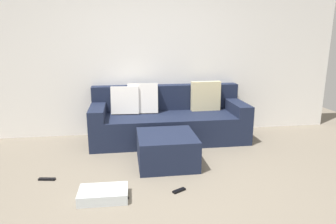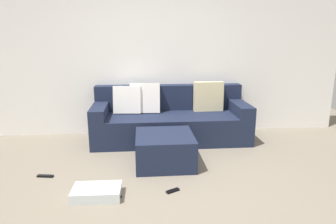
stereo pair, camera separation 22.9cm
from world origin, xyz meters
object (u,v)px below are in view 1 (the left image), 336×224
at_px(storage_bin, 103,194).
at_px(remote_by_storage_bin, 119,200).
at_px(remote_near_ottoman, 179,191).
at_px(ottoman, 167,149).
at_px(remote_under_side_table, 47,179).
at_px(couch_sectional, 168,119).

xyz_separation_m(storage_bin, remote_by_storage_bin, (0.15, -0.07, -0.04)).
bearing_deg(remote_near_ottoman, ottoman, 63.57).
bearing_deg(remote_under_side_table, ottoman, 20.42).
xyz_separation_m(couch_sectional, ottoman, (-0.16, -0.97, -0.12)).
bearing_deg(couch_sectional, storage_bin, -117.33).
relative_size(couch_sectional, remote_under_side_table, 12.66).
distance_m(remote_near_ottoman, remote_by_storage_bin, 0.63).
bearing_deg(couch_sectional, remote_by_storage_bin, -112.44).
relative_size(remote_near_ottoman, remote_by_storage_bin, 0.75).
xyz_separation_m(couch_sectional, remote_under_side_table, (-1.57, -1.24, -0.31)).
relative_size(couch_sectional, ottoman, 3.16).
height_order(storage_bin, remote_near_ottoman, storage_bin).
bearing_deg(remote_under_side_table, remote_near_ottoman, -8.68).
relative_size(couch_sectional, remote_near_ottoman, 16.01).
distance_m(ottoman, remote_under_side_table, 1.45).
distance_m(couch_sectional, ottoman, 0.99).
bearing_deg(remote_near_ottoman, couch_sectional, 57.19).
bearing_deg(remote_under_side_table, storage_bin, -28.24).
xyz_separation_m(remote_near_ottoman, remote_by_storage_bin, (-0.62, -0.11, 0.00)).
bearing_deg(storage_bin, remote_under_side_table, 142.14).
bearing_deg(couch_sectional, ottoman, -99.12).
distance_m(remote_near_ottoman, remote_under_side_table, 1.52).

